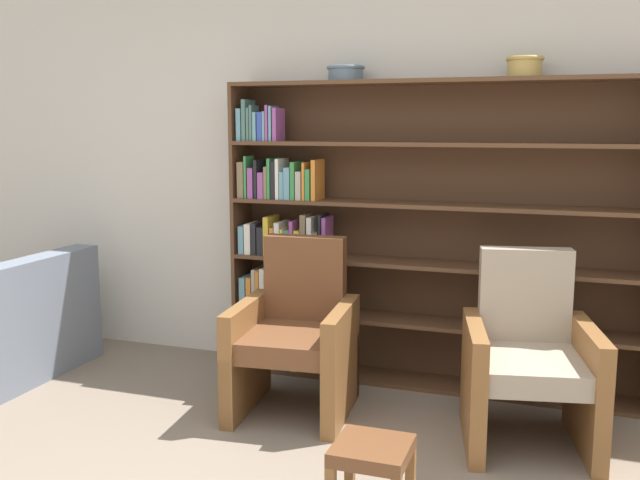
{
  "coord_description": "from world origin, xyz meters",
  "views": [
    {
      "loc": [
        0.97,
        -2.04,
        1.63
      ],
      "look_at": [
        -0.41,
        1.92,
        0.95
      ],
      "focal_mm": 40.0,
      "sensor_mm": 36.0,
      "label": 1
    }
  ],
  "objects": [
    {
      "name": "armchair_cushioned",
      "position": [
        0.83,
        1.63,
        0.42
      ],
      "size": [
        0.76,
        0.8,
        0.98
      ],
      "rotation": [
        0.0,
        0.0,
        3.34
      ],
      "color": "brown",
      "rests_on": "ground"
    },
    {
      "name": "bowl_cream",
      "position": [
        -0.36,
        2.27,
        1.95
      ],
      "size": [
        0.24,
        0.24,
        0.09
      ],
      "color": "slate",
      "rests_on": "bookshelf"
    },
    {
      "name": "bowl_brass",
      "position": [
        0.71,
        2.27,
        1.96
      ],
      "size": [
        0.21,
        0.21,
        0.12
      ],
      "color": "tan",
      "rests_on": "bookshelf"
    },
    {
      "name": "wall_back",
      "position": [
        0.0,
        2.46,
        1.38
      ],
      "size": [
        12.0,
        0.06,
        2.75
      ],
      "color": "silver",
      "rests_on": "ground"
    },
    {
      "name": "armchair_leather",
      "position": [
        -0.45,
        1.63,
        0.42
      ],
      "size": [
        0.7,
        0.74,
        0.98
      ],
      "rotation": [
        0.0,
        0.0,
        3.24
      ],
      "color": "brown",
      "rests_on": "ground"
    },
    {
      "name": "bookshelf",
      "position": [
        -0.06,
        2.28,
        0.92
      ],
      "size": [
        2.59,
        0.3,
        1.9
      ],
      "color": "brown",
      "rests_on": "ground"
    },
    {
      "name": "footstool",
      "position": [
        0.26,
        0.65,
        0.26
      ],
      "size": [
        0.31,
        0.31,
        0.33
      ],
      "color": "brown",
      "rests_on": "ground"
    }
  ]
}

